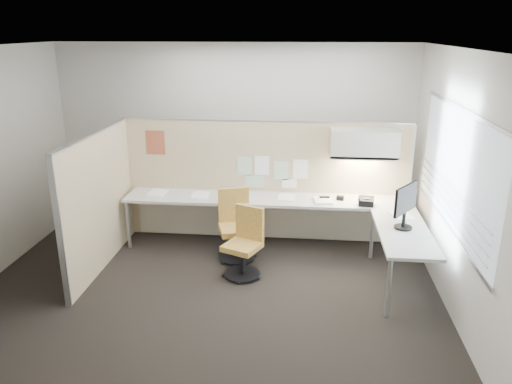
# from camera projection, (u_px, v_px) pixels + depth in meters

# --- Properties ---
(floor) EXTENTS (5.50, 4.50, 0.01)m
(floor) POSITION_uv_depth(u_px,v_px,m) (209.00, 287.00, 6.08)
(floor) COLOR black
(floor) RESTS_ON ground
(ceiling) EXTENTS (5.50, 4.50, 0.01)m
(ceiling) POSITION_uv_depth(u_px,v_px,m) (201.00, 47.00, 5.19)
(ceiling) COLOR white
(ceiling) RESTS_ON wall_back
(wall_back) EXTENTS (5.50, 0.02, 2.80)m
(wall_back) POSITION_uv_depth(u_px,v_px,m) (234.00, 136.00, 7.76)
(wall_back) COLOR beige
(wall_back) RESTS_ON ground
(wall_front) EXTENTS (5.50, 0.02, 2.80)m
(wall_front) POSITION_uv_depth(u_px,v_px,m) (143.00, 267.00, 3.51)
(wall_front) COLOR beige
(wall_front) RESTS_ON ground
(wall_right) EXTENTS (0.02, 4.50, 2.80)m
(wall_right) POSITION_uv_depth(u_px,v_px,m) (457.00, 184.00, 5.37)
(wall_right) COLOR beige
(wall_right) RESTS_ON ground
(window_pane) EXTENTS (0.01, 2.80, 1.30)m
(window_pane) POSITION_uv_depth(u_px,v_px,m) (456.00, 170.00, 5.33)
(window_pane) COLOR #95A0AE
(window_pane) RESTS_ON wall_right
(partition_back) EXTENTS (4.10, 0.06, 1.75)m
(partition_back) POSITION_uv_depth(u_px,v_px,m) (265.00, 181.00, 7.26)
(partition_back) COLOR beige
(partition_back) RESTS_ON floor
(partition_left) EXTENTS (0.06, 2.20, 1.75)m
(partition_left) POSITION_uv_depth(u_px,v_px,m) (100.00, 201.00, 6.42)
(partition_left) COLOR beige
(partition_left) RESTS_ON floor
(desk) EXTENTS (4.00, 2.07, 0.73)m
(desk) POSITION_uv_depth(u_px,v_px,m) (290.00, 211.00, 6.86)
(desk) COLOR beige
(desk) RESTS_ON floor
(overhead_bin) EXTENTS (0.90, 0.36, 0.38)m
(overhead_bin) POSITION_uv_depth(u_px,v_px,m) (364.00, 144.00, 6.73)
(overhead_bin) COLOR beige
(overhead_bin) RESTS_ON partition_back
(task_light_strip) EXTENTS (0.60, 0.06, 0.02)m
(task_light_strip) POSITION_uv_depth(u_px,v_px,m) (363.00, 159.00, 6.80)
(task_light_strip) COLOR #FFEABF
(task_light_strip) RESTS_ON overhead_bin
(pinned_papers) EXTENTS (1.01, 0.00, 0.47)m
(pinned_papers) POSITION_uv_depth(u_px,v_px,m) (271.00, 171.00, 7.17)
(pinned_papers) COLOR #8CBF8C
(pinned_papers) RESTS_ON partition_back
(poster) EXTENTS (0.28, 0.00, 0.35)m
(poster) POSITION_uv_depth(u_px,v_px,m) (155.00, 143.00, 7.21)
(poster) COLOR #EF4C1E
(poster) RESTS_ON partition_back
(chair_left) EXTENTS (0.55, 0.56, 0.94)m
(chair_left) POSITION_uv_depth(u_px,v_px,m) (235.00, 227.00, 6.73)
(chair_left) COLOR black
(chair_left) RESTS_ON floor
(chair_right) EXTENTS (0.54, 0.55, 0.87)m
(chair_right) POSITION_uv_depth(u_px,v_px,m) (245.00, 245.00, 6.26)
(chair_right) COLOR black
(chair_right) RESTS_ON floor
(monitor) EXTENTS (0.32, 0.43, 0.54)m
(monitor) POSITION_uv_depth(u_px,v_px,m) (405.00, 204.00, 5.83)
(monitor) COLOR black
(monitor) RESTS_ON desk
(phone) EXTENTS (0.23, 0.22, 0.12)m
(phone) POSITION_uv_depth(u_px,v_px,m) (366.00, 201.00, 6.69)
(phone) COLOR black
(phone) RESTS_ON desk
(stapler) EXTENTS (0.14, 0.05, 0.05)m
(stapler) POSITION_uv_depth(u_px,v_px,m) (324.00, 198.00, 6.91)
(stapler) COLOR black
(stapler) RESTS_ON desk
(tape_dispenser) EXTENTS (0.11, 0.08, 0.06)m
(tape_dispenser) POSITION_uv_depth(u_px,v_px,m) (340.00, 198.00, 6.89)
(tape_dispenser) COLOR black
(tape_dispenser) RESTS_ON desk
(coat_hook) EXTENTS (0.18, 0.47, 1.42)m
(coat_hook) POSITION_uv_depth(u_px,v_px,m) (61.00, 178.00, 5.55)
(coat_hook) COLOR silver
(coat_hook) RESTS_ON partition_left
(paper_stack_0) EXTENTS (0.25, 0.31, 0.03)m
(paper_stack_0) POSITION_uv_depth(u_px,v_px,m) (158.00, 193.00, 7.17)
(paper_stack_0) COLOR white
(paper_stack_0) RESTS_ON desk
(paper_stack_1) EXTENTS (0.25, 0.31, 0.02)m
(paper_stack_1) POSITION_uv_depth(u_px,v_px,m) (200.00, 195.00, 7.07)
(paper_stack_1) COLOR white
(paper_stack_1) RESTS_ON desk
(paper_stack_2) EXTENTS (0.25, 0.31, 0.04)m
(paper_stack_2) POSITION_uv_depth(u_px,v_px,m) (238.00, 197.00, 6.98)
(paper_stack_2) COLOR white
(paper_stack_2) RESTS_ON desk
(paper_stack_3) EXTENTS (0.24, 0.31, 0.02)m
(paper_stack_3) POSITION_uv_depth(u_px,v_px,m) (286.00, 198.00, 6.98)
(paper_stack_3) COLOR white
(paper_stack_3) RESTS_ON desk
(paper_stack_4) EXTENTS (0.27, 0.33, 0.03)m
(paper_stack_4) POSITION_uv_depth(u_px,v_px,m) (323.00, 201.00, 6.84)
(paper_stack_4) COLOR white
(paper_stack_4) RESTS_ON desk
(paper_stack_5) EXTENTS (0.29, 0.35, 0.02)m
(paper_stack_5) POSITION_uv_depth(u_px,v_px,m) (401.00, 216.00, 6.30)
(paper_stack_5) COLOR white
(paper_stack_5) RESTS_ON desk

